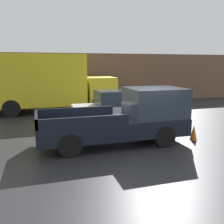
% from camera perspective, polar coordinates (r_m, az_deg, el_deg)
% --- Properties ---
extents(ground_plane, '(60.00, 60.00, 0.00)m').
position_cam_1_polar(ground_plane, '(9.87, 6.10, -7.18)').
color(ground_plane, '#232326').
extents(building_wall, '(28.00, 0.15, 3.89)m').
position_cam_1_polar(building_wall, '(19.72, -6.03, 7.60)').
color(building_wall, brown).
rests_on(building_wall, ground).
extents(pickup_truck, '(5.65, 2.02, 2.14)m').
position_cam_1_polar(pickup_truck, '(9.67, 3.49, -1.37)').
color(pickup_truck, black).
rests_on(pickup_truck, ground).
extents(car, '(4.80, 1.84, 1.72)m').
position_cam_1_polar(car, '(13.08, 1.77, 1.26)').
color(car, silver).
rests_on(car, ground).
extents(delivery_truck, '(8.39, 2.41, 3.66)m').
position_cam_1_polar(delivery_truck, '(16.47, -15.51, 6.64)').
color(delivery_truck, gold).
rests_on(delivery_truck, ground).
extents(traffic_cone, '(0.29, 0.29, 0.62)m').
position_cam_1_polar(traffic_cone, '(10.74, 18.16, -4.43)').
color(traffic_cone, orange).
rests_on(traffic_cone, ground).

